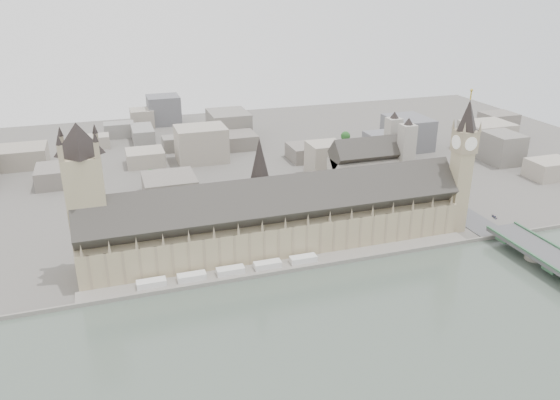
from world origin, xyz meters
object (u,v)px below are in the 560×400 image
object	(u,v)px
palace_of_westminster	(277,220)
westminster_abbey	(371,167)
elizabeth_tower	(463,157)
car_approach	(494,217)
victoria_tower	(86,193)

from	to	relation	value
palace_of_westminster	westminster_abbey	distance (m)	134.09
palace_of_westminster	elizabeth_tower	xyz separation A→B (m)	(138.00, -11.70, 35.38)
elizabeth_tower	car_approach	bearing A→B (deg)	-20.37
victoria_tower	westminster_abbey	world-z (taller)	victoria_tower
victoria_tower	car_approach	bearing A→B (deg)	-5.62
palace_of_westminster	victoria_tower	bearing A→B (deg)	177.04
elizabeth_tower	westminster_abbey	distance (m)	96.91
palace_of_westminster	elizabeth_tower	size ratio (longest dim) A/B	2.47
palace_of_westminster	car_approach	world-z (taller)	palace_of_westminster
car_approach	palace_of_westminster	bearing A→B (deg)	-174.93
victoria_tower	car_approach	world-z (taller)	victoria_tower
elizabeth_tower	palace_of_westminster	bearing A→B (deg)	175.15
palace_of_westminster	car_approach	size ratio (longest dim) A/B	46.57
victoria_tower	westminster_abbey	xyz separation A→B (m)	(232.92, 69.00, -30.12)
victoria_tower	westminster_abbey	bearing A→B (deg)	16.50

